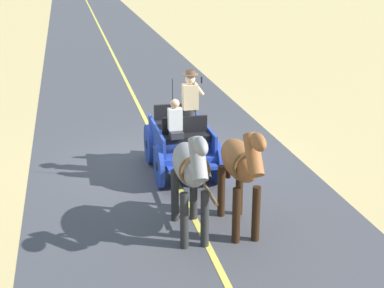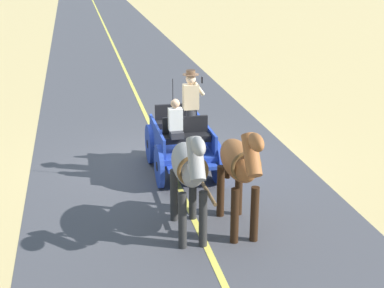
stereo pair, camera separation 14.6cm
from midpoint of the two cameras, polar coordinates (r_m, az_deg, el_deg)
The scene contains 6 objects.
ground_plane at distance 14.03m, azimuth -2.82°, elevation -1.92°, with size 200.00×200.00×0.00m, color tan.
road_surface at distance 14.03m, azimuth -2.82°, elevation -1.91°, with size 6.58×160.00×0.01m, color #424247.
road_centre_stripe at distance 14.03m, azimuth -2.82°, elevation -1.89°, with size 0.12×160.00×0.00m, color #DBCC4C.
horse_drawn_carriage at distance 13.14m, azimuth -1.35°, elevation 0.39°, with size 1.43×4.50×2.50m.
horse_near_side at distance 10.32m, azimuth 4.49°, elevation -2.04°, with size 0.59×2.13×2.21m.
horse_off_side at distance 10.09m, azimuth -0.60°, elevation -2.47°, with size 0.62×2.13×2.21m.
Camera 1 is at (2.21, 12.90, 5.05)m, focal length 53.32 mm.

